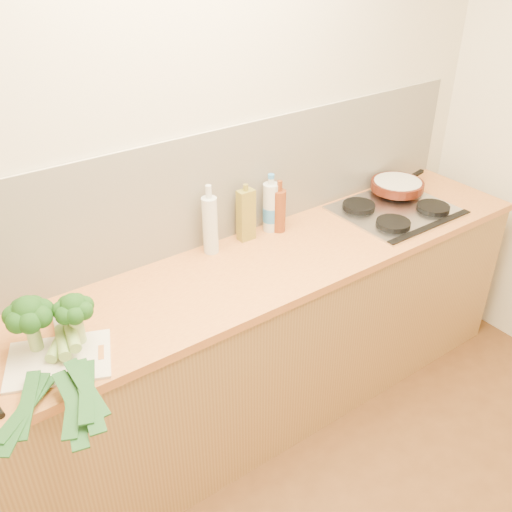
{
  "coord_description": "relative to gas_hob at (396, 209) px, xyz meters",
  "views": [
    {
      "loc": [
        -1.13,
        -0.54,
        2.25
      ],
      "look_at": [
        0.05,
        1.1,
        1.02
      ],
      "focal_mm": 40.0,
      "sensor_mm": 36.0,
      "label": 1
    }
  ],
  "objects": [
    {
      "name": "leek_back",
      "position": [
        -1.78,
        -0.18,
        0.06
      ],
      "size": [
        0.19,
        0.64,
        0.04
      ],
      "rotation": [
        0.0,
        0.0,
        -0.2
      ],
      "color": "white",
      "rests_on": "chopping_board"
    },
    {
      "name": "leek_mid",
      "position": [
        -1.81,
        -0.15,
        0.04
      ],
      "size": [
        0.23,
        0.7,
        0.04
      ],
      "rotation": [
        0.0,
        0.0,
        -0.24
      ],
      "color": "white",
      "rests_on": "chopping_board"
    },
    {
      "name": "chopping_board",
      "position": [
        -1.83,
        -0.11,
        -0.01
      ],
      "size": [
        0.42,
        0.37,
        0.01
      ],
      "primitive_type": "cube",
      "rotation": [
        0.0,
        0.0,
        -0.39
      ],
      "color": "white",
      "rests_on": "counter"
    },
    {
      "name": "glass_bottle",
      "position": [
        -1.0,
        0.22,
        0.13
      ],
      "size": [
        0.07,
        0.07,
        0.33
      ],
      "color": "silver",
      "rests_on": "counter"
    },
    {
      "name": "leek_front",
      "position": [
        -1.86,
        -0.13,
        0.02
      ],
      "size": [
        0.44,
        0.55,
        0.04
      ],
      "rotation": [
        0.0,
        0.0,
        -0.66
      ],
      "color": "white",
      "rests_on": "chopping_board"
    },
    {
      "name": "oil_tin",
      "position": [
        -0.8,
        0.22,
        0.11
      ],
      "size": [
        0.08,
        0.05,
        0.28
      ],
      "color": "olive",
      "rests_on": "counter"
    },
    {
      "name": "room_shell",
      "position": [
        -1.02,
        0.29,
        0.26
      ],
      "size": [
        3.5,
        3.5,
        3.5
      ],
      "color": "beige",
      "rests_on": "ground"
    },
    {
      "name": "skillet",
      "position": [
        0.15,
        0.13,
        0.05
      ],
      "size": [
        0.42,
        0.29,
        0.05
      ],
      "rotation": [
        0.0,
        0.0,
        0.21
      ],
      "color": "#4E190D",
      "rests_on": "gas_hob"
    },
    {
      "name": "broccoli_left",
      "position": [
        -1.87,
        -0.01,
        0.14
      ],
      "size": [
        0.17,
        0.17,
        0.22
      ],
      "color": "#92B066",
      "rests_on": "chopping_board"
    },
    {
      "name": "counter",
      "position": [
        -1.02,
        0.0,
        -0.46
      ],
      "size": [
        3.2,
        0.62,
        0.9
      ],
      "color": "#A17C43",
      "rests_on": "ground"
    },
    {
      "name": "broccoli_right",
      "position": [
        -1.73,
        -0.06,
        0.14
      ],
      "size": [
        0.15,
        0.15,
        0.2
      ],
      "color": "#92B066",
      "rests_on": "chopping_board"
    },
    {
      "name": "gas_hob",
      "position": [
        0.0,
        0.0,
        0.0
      ],
      "size": [
        0.58,
        0.5,
        0.04
      ],
      "color": "silver",
      "rests_on": "counter"
    },
    {
      "name": "water_bottle",
      "position": [
        -0.65,
        0.23,
        0.1
      ],
      "size": [
        0.08,
        0.08,
        0.27
      ],
      "color": "silver",
      "rests_on": "counter"
    },
    {
      "name": "amber_bottle",
      "position": [
        -0.62,
        0.2,
        0.1
      ],
      "size": [
        0.06,
        0.06,
        0.26
      ],
      "color": "brown",
      "rests_on": "counter"
    }
  ]
}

